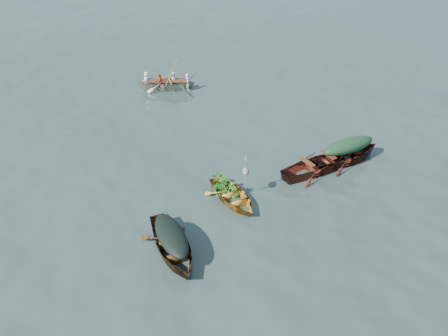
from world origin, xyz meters
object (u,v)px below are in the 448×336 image
object	(u,v)px
green_tarp_boat	(346,162)
rowed_boat	(168,89)
open_wooden_boat	(316,172)
heron	(246,175)
yellow_dinghy	(232,201)
dark_covered_boat	(173,252)

from	to	relation	value
green_tarp_boat	rowed_boat	size ratio (longest dim) A/B	1.04
open_wooden_boat	heron	size ratio (longest dim) A/B	4.60
open_wooden_boat	heron	distance (m)	3.24
yellow_dinghy	green_tarp_boat	world-z (taller)	green_tarp_boat
dark_covered_boat	heron	xyz separation A→B (m)	(2.26, 2.80, 0.86)
rowed_boat	dark_covered_boat	bearing A→B (deg)	-174.07
yellow_dinghy	open_wooden_boat	world-z (taller)	open_wooden_boat
green_tarp_boat	dark_covered_boat	bearing A→B (deg)	99.77
yellow_dinghy	heron	world-z (taller)	heron
open_wooden_boat	green_tarp_boat	bearing A→B (deg)	-91.32
yellow_dinghy	open_wooden_boat	xyz separation A→B (m)	(3.21, 1.80, 0.00)
yellow_dinghy	dark_covered_boat	bearing A→B (deg)	-155.89
green_tarp_boat	heron	bearing A→B (deg)	89.87
open_wooden_boat	rowed_boat	world-z (taller)	open_wooden_boat
green_tarp_boat	open_wooden_boat	xyz separation A→B (m)	(-1.30, -0.70, 0.00)
open_wooden_boat	heron	world-z (taller)	heron
dark_covered_boat	heron	size ratio (longest dim) A/B	4.08
green_tarp_boat	open_wooden_boat	world-z (taller)	green_tarp_boat
yellow_dinghy	dark_covered_boat	size ratio (longest dim) A/B	0.80
dark_covered_boat	open_wooden_boat	bearing A→B (deg)	17.42
heron	rowed_boat	bearing A→B (deg)	80.69
open_wooden_boat	rowed_boat	xyz separation A→B (m)	(-6.39, 8.26, 0.00)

